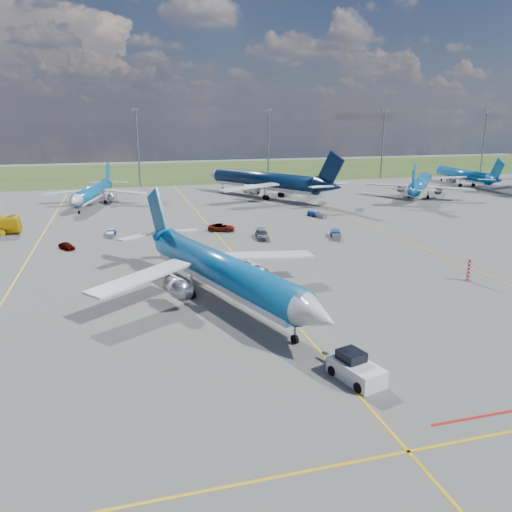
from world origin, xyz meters
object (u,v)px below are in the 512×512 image
object	(u,v)px
main_airliner	(222,300)
warning_post	(469,269)
bg_jet_ene	(462,186)
service_car_c	(262,234)
baggage_tug_w	(336,235)
baggage_tug_e	(316,215)
bg_jet_nnw	(94,205)
bg_jet_ne	(419,197)
pushback_tug	(355,369)
service_car_a	(67,246)
bg_jet_n	(264,197)
baggage_tug_c	(111,233)
service_car_b	(221,227)

from	to	relation	value
main_airliner	warning_post	bearing A→B (deg)	-20.76
bg_jet_ene	main_airliner	world-z (taller)	main_airliner
service_car_c	baggage_tug_w	size ratio (longest dim) A/B	0.99
baggage_tug_e	bg_jet_nnw	bearing A→B (deg)	128.82
bg_jet_ne	main_airliner	xyz separation A→B (m)	(-65.69, -61.65, 0.00)
bg_jet_ene	baggage_tug_e	bearing A→B (deg)	33.66
pushback_tug	service_car_a	bearing A→B (deg)	102.01
pushback_tug	bg_jet_ene	bearing A→B (deg)	33.67
bg_jet_nnw	pushback_tug	size ratio (longest dim) A/B	5.10
baggage_tug_w	service_car_c	bearing A→B (deg)	-170.81
warning_post	service_car_c	distance (m)	34.71
bg_jet_n	warning_post	bearing A→B (deg)	63.30
warning_post	baggage_tug_c	world-z (taller)	warning_post
bg_jet_nnw	service_car_b	bearing A→B (deg)	-42.53
bg_jet_nnw	bg_jet_ene	world-z (taller)	bg_jet_ene
service_car_c	baggage_tug_c	bearing A→B (deg)	168.43
pushback_tug	service_car_b	distance (m)	55.55
warning_post	baggage_tug_w	xyz separation A→B (m)	(-6.55, 26.34, -0.97)
bg_jet_n	pushback_tug	world-z (taller)	bg_jet_n
bg_jet_ne	service_car_a	size ratio (longest dim) A/B	11.22
service_car_a	baggage_tug_w	world-z (taller)	service_car_a
bg_jet_n	service_car_a	size ratio (longest dim) A/B	14.25
service_car_a	baggage_tug_w	distance (m)	44.54
bg_jet_ne	main_airliner	size ratio (longest dim) A/B	0.93
bg_jet_ene	baggage_tug_e	xyz separation A→B (m)	(-61.66, -34.26, 0.50)
bg_jet_nnw	baggage_tug_c	xyz separation A→B (m)	(4.01, -33.89, 0.48)
pushback_tug	baggage_tug_e	world-z (taller)	pushback_tug
baggage_tug_w	service_car_a	bearing A→B (deg)	-164.09
warning_post	service_car_b	bearing A→B (deg)	123.89
bg_jet_n	baggage_tug_c	world-z (taller)	bg_jet_n
warning_post	baggage_tug_c	distance (m)	58.58
bg_jet_ne	service_car_b	bearing A→B (deg)	63.40
baggage_tug_c	pushback_tug	bearing A→B (deg)	-67.37
warning_post	main_airliner	world-z (taller)	main_airliner
bg_jet_n	baggage_tug_w	distance (m)	46.75
bg_jet_nnw	baggage_tug_e	bearing A→B (deg)	-17.38
bg_jet_ne	baggage_tug_c	distance (m)	81.81
bg_jet_ene	baggage_tug_c	distance (m)	110.81
bg_jet_ene	service_car_c	world-z (taller)	bg_jet_ene
warning_post	bg_jet_nnw	distance (m)	86.92
pushback_tug	baggage_tug_c	bearing A→B (deg)	92.78
bg_jet_ene	service_car_a	size ratio (longest dim) A/B	10.62
bg_jet_nnw	service_car_a	world-z (taller)	bg_jet_nnw
bg_jet_ne	service_car_b	distance (m)	64.10
bg_jet_ene	baggage_tug_e	size ratio (longest dim) A/B	7.25
warning_post	bg_jet_n	xyz separation A→B (m)	(-5.74, 73.07, -1.50)
baggage_tug_e	bg_jet_ene	bearing A→B (deg)	9.20
warning_post	service_car_a	xyz separation A→B (m)	(-50.91, 30.31, -0.93)
bg_jet_n	baggage_tug_e	distance (m)	28.64
pushback_tug	service_car_b	size ratio (longest dim) A/B	1.34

